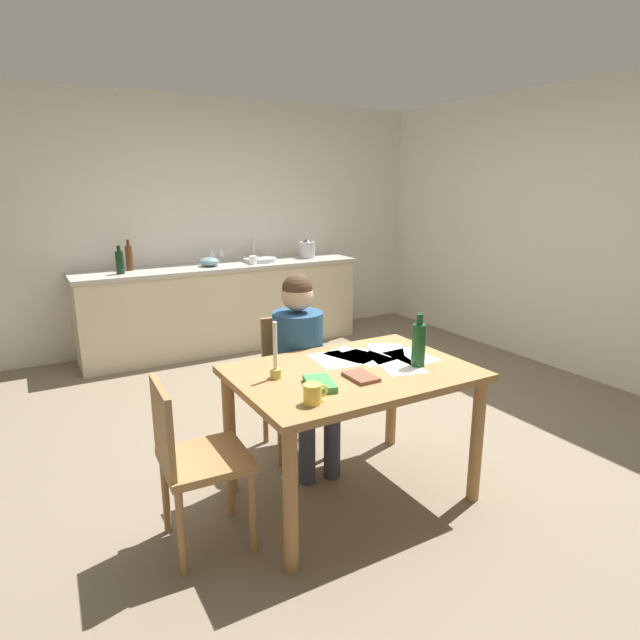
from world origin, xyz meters
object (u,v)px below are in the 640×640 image
Objects in this scene: candlestick at (275,362)px; book_cookery at (320,384)px; chair_at_table at (294,377)px; wine_bottle_on_table at (419,344)px; wine_glass_by_kettle at (211,253)px; chair_side_empty at (192,457)px; person_seated at (301,357)px; coffee_mug at (313,394)px; book_magazine at (361,377)px; stovetop_kettle at (307,249)px; wine_glass_near_sink at (221,252)px; dining_table at (352,389)px; mixing_bowl at (209,262)px; bottle_vinegar at (129,257)px; bottle_oil at (120,262)px; teacup_on_counter at (253,260)px; sink_unit at (260,259)px.

candlestick is 0.27m from book_cookery.
candlestick is at bearing -124.38° from chair_at_table.
wine_glass_by_kettle is (-0.04, 3.33, 0.13)m from wine_bottle_on_table.
person_seated is at bearing 31.51° from chair_side_empty.
book_magazine is at bearing 22.78° from coffee_mug.
wine_glass_by_kettle is at bearing 82.87° from chair_at_table.
stovetop_kettle is at bearing 58.82° from candlestick.
book_magazine is 3.38m from wine_glass_near_sink.
dining_table is 6.17× the size of mixing_bowl.
stovetop_kettle is 1.43× the size of wine_glass_by_kettle.
candlestick reaches higher than wine_bottle_on_table.
coffee_mug is at bearing -144.53° from dining_table.
stovetop_kettle reaches higher than wine_bottle_on_table.
book_magazine is at bearing -95.85° from wine_glass_by_kettle.
bottle_vinegar reaches higher than candlestick.
stovetop_kettle is (1.41, 2.52, 0.32)m from person_seated.
dining_table is 4.76× the size of bottle_oil.
person_seated reaches higher than mixing_bowl.
stovetop_kettle reaches higher than teacup_on_counter.
coffee_mug is at bearing -101.48° from wine_glass_by_kettle.
dining_table is at bearing -89.25° from chair_at_table.
teacup_on_counter is (0.31, 3.03, 0.06)m from wine_bottle_on_table.
bottle_oil reaches higher than wine_bottle_on_table.
teacup_on_counter reaches higher than chair_side_empty.
dining_table is 3.51× the size of sink_unit.
dining_table is at bearing -80.16° from bottle_vinegar.
chair_at_table is 4.10× the size of book_cookery.
bottle_oil is at bearing -124.00° from bottle_vinegar.
person_seated is 2.71m from wine_glass_by_kettle.
wine_glass_near_sink is (0.69, 3.33, 0.24)m from book_cookery.
candlestick is 1.00× the size of bottle_vinegar.
stovetop_kettle is at bearing 61.91° from coffee_mug.
sink_unit is 1.47m from bottle_oil.
stovetop_kettle reaches higher than wine_glass_near_sink.
candlestick is 1.02× the size of wine_bottle_on_table.
candlestick reaches higher than book_magazine.
book_cookery is 3.17m from mixing_bowl.
bottle_vinegar is (-0.89, 3.26, 0.15)m from wine_bottle_on_table.
chair_at_table is 2.55m from sink_unit.
chair_side_empty is at bearing 179.69° from dining_table.
person_seated is (-0.03, 0.54, 0.03)m from dining_table.
candlestick reaches higher than dining_table.
teacup_on_counter is at bearing -12.10° from mixing_bowl.
chair_at_table is at bearing -120.36° from stovetop_kettle.
book_magazine is 0.40m from wine_bottle_on_table.
teacup_on_counter is at bearing 77.28° from dining_table.
candlestick is at bearing 149.23° from book_magazine.
chair_side_empty is at bearing -169.54° from candlestick.
wine_glass_near_sink reaches higher than chair_side_empty.
teacup_on_counter is at bearing 69.23° from candlestick.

